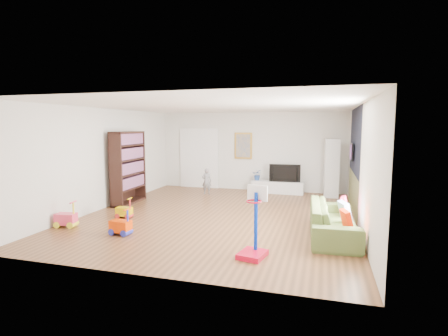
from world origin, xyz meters
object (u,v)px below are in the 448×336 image
(sofa, at_px, (333,220))
(basketball_hoop, at_px, (253,222))
(bookshelf, at_px, (128,168))
(media_console, at_px, (278,187))

(sofa, xyz_separation_m, basketball_hoop, (-1.34, -1.60, 0.28))
(bookshelf, bearing_deg, basketball_hoop, -38.94)
(bookshelf, distance_m, basketball_hoop, 5.38)
(media_console, relative_size, basketball_hoop, 1.41)
(bookshelf, bearing_deg, media_console, 32.32)
(bookshelf, height_order, basketball_hoop, bookshelf)
(media_console, bearing_deg, bookshelf, -143.44)
(media_console, height_order, bookshelf, bookshelf)
(media_console, bearing_deg, sofa, -66.75)
(basketball_hoop, bearing_deg, media_console, 104.78)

